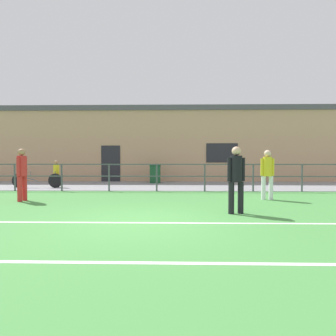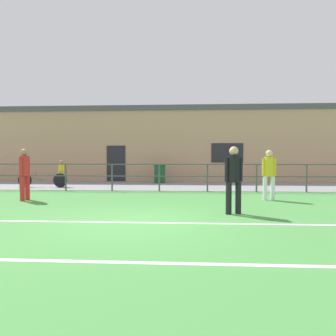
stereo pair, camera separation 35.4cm
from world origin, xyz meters
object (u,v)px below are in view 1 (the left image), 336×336
player_winger (267,172)px  bicycle_parked_1 (37,180)px  spectator_child (56,172)px  player_striker (22,171)px  player_goalkeeper (236,176)px  trash_bin_0 (155,174)px

player_winger → bicycle_parked_1: player_winger is taller
spectator_child → player_striker: bearing=120.3°
player_goalkeeper → player_winger: (1.55, 2.62, -0.02)m
trash_bin_0 → bicycle_parked_1: bearing=-152.6°
player_goalkeeper → player_striker: 6.82m
player_winger → spectator_child: player_winger is taller
player_striker → trash_bin_0: (3.86, 6.90, -0.45)m
spectator_child → trash_bin_0: size_ratio=1.27×
trash_bin_0 → player_striker: bearing=-119.3°
player_goalkeeper → spectator_child: player_goalkeeper is taller
spectator_child → player_winger: bearing=178.3°
player_goalkeeper → player_striker: player_striker is taller
player_striker → spectator_child: (-0.62, 4.43, -0.23)m
bicycle_parked_1 → spectator_child: bearing=18.8°
player_goalkeeper → bicycle_parked_1: bearing=129.7°
player_winger → bicycle_parked_1: (-9.48, 3.60, -0.58)m
player_winger → trash_bin_0: bearing=124.2°
player_winger → trash_bin_0: player_winger is taller
spectator_child → trash_bin_0: (4.48, 2.47, -0.21)m
player_striker → trash_bin_0: bearing=159.7°
player_goalkeeper → player_striker: size_ratio=1.00×
player_winger → player_goalkeeper: bearing=-120.0°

